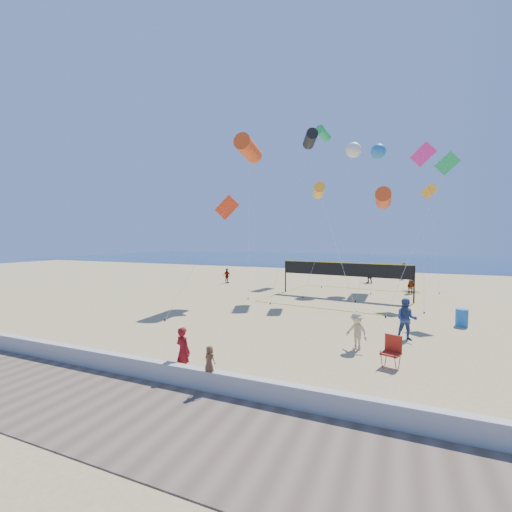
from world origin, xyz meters
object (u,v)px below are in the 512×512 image
at_px(woman, 183,352).
at_px(volleyball_net, 344,273).
at_px(trash_barrel, 462,318).
at_px(camp_chair, 392,349).

relative_size(woman, volleyball_net, 0.14).
xyz_separation_m(woman, volleyball_net, (2.48, 17.10, 1.03)).
bearing_deg(woman, volleyball_net, -83.26).
xyz_separation_m(woman, trash_barrel, (9.33, 10.81, -0.37)).
bearing_deg(camp_chair, woman, -131.93).
height_order(camp_chair, trash_barrel, camp_chair).
height_order(woman, camp_chair, woman).
distance_m(camp_chair, trash_barrel, 7.95).
bearing_deg(trash_barrel, camp_chair, -113.19).
height_order(camp_chair, volleyball_net, volleyball_net).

